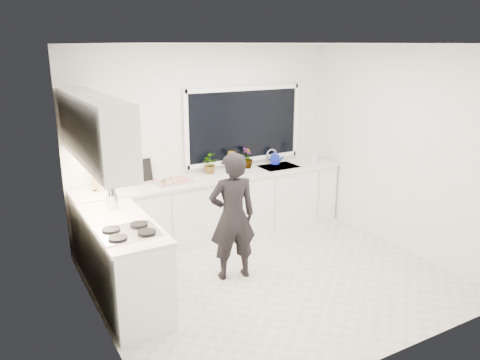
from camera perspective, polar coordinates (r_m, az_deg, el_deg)
floor at (r=5.75m, az=3.92°, el=-11.85°), size 4.00×3.50×0.02m
wall_back at (r=6.75m, az=-4.10°, el=4.69°), size 4.00×0.02×2.70m
wall_left at (r=4.50m, az=-17.64°, el=-1.92°), size 0.02×3.50×2.70m
wall_right at (r=6.56m, az=19.02°, el=3.50°), size 0.02×3.50×2.70m
ceiling at (r=5.08m, az=4.53°, el=16.35°), size 4.00×3.50×0.02m
window at (r=6.96m, az=0.48°, el=6.75°), size 1.80×0.02×1.00m
base_cabinets_back at (r=6.73m, az=-2.81°, el=-3.39°), size 3.92×0.58×0.88m
base_cabinets_left at (r=5.23m, az=-13.94°, el=-9.85°), size 0.58×1.60×0.88m
countertop_back at (r=6.58m, az=-2.82°, el=0.36°), size 3.94×0.62×0.04m
countertop_left at (r=5.04m, az=-14.30°, el=-5.14°), size 0.62×1.60×0.04m
upper_cabinets at (r=5.10m, az=-17.41°, el=5.96°), size 0.34×2.10×0.70m
sink at (r=7.11m, az=4.72°, el=1.28°), size 0.58×0.42×0.14m
faucet at (r=7.23m, az=3.86°, el=2.87°), size 0.03×0.03×0.22m
stovetop at (r=4.71m, az=-13.40°, el=-6.16°), size 0.56×0.48×0.03m
person at (r=5.45m, az=-0.92°, el=-4.47°), size 0.62×0.47×1.54m
pizza_tray at (r=6.29m, az=-8.16°, el=-0.19°), size 0.49×0.37×0.03m
pizza at (r=6.29m, az=-8.17°, el=-0.04°), size 0.45×0.33×0.01m
watering_can at (r=7.23m, az=4.29°, el=2.49°), size 0.14×0.14×0.13m
paper_towel_roll at (r=6.13m, az=-16.33°, el=0.00°), size 0.11×0.11×0.26m
knife_block at (r=6.16m, az=-16.99°, el=-0.17°), size 0.15×0.13×0.22m
utensil_crock at (r=5.43m, az=-15.32°, el=-2.55°), size 0.17×0.17×0.16m
picture_frame_large at (r=6.32m, az=-14.39°, el=0.71°), size 0.22×0.04×0.28m
picture_frame_small at (r=6.40m, az=-11.72°, el=1.17°), size 0.25×0.07×0.30m
herb_plants at (r=6.79m, az=-1.70°, el=2.31°), size 0.89×0.29×0.31m
soap_bottles at (r=7.27m, az=9.07°, el=2.98°), size 0.14×0.13×0.30m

